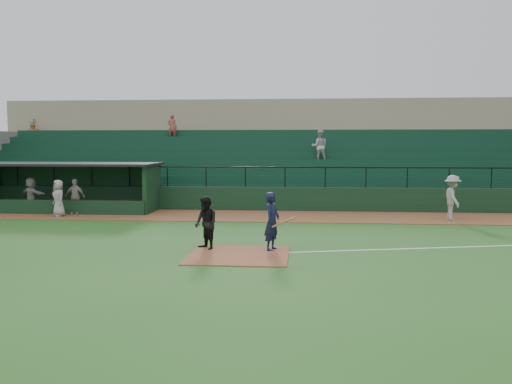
{
  "coord_description": "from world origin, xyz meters",
  "views": [
    {
      "loc": [
        1.95,
        -17.09,
        3.34
      ],
      "look_at": [
        0.0,
        5.0,
        1.4
      ],
      "focal_mm": 38.34,
      "sensor_mm": 36.0,
      "label": 1
    }
  ],
  "objects": [
    {
      "name": "batter_at_plate",
      "position": [
        0.96,
        -0.15,
        0.92
      ],
      "size": [
        1.12,
        0.78,
        1.85
      ],
      "color": "black",
      "rests_on": "ground"
    },
    {
      "name": "warning_track",
      "position": [
        0.0,
        8.0,
        0.01
      ],
      "size": [
        40.0,
        4.0,
        0.03
      ],
      "primitive_type": "cube",
      "color": "brown",
      "rests_on": "ground"
    },
    {
      "name": "dugout_player_a",
      "position": [
        -8.86,
        7.79,
        0.87
      ],
      "size": [
        1.02,
        0.49,
        1.68
      ],
      "primitive_type": "imported",
      "rotation": [
        0.0,
        0.0,
        -0.08
      ],
      "color": "#99958F",
      "rests_on": "warning_track"
    },
    {
      "name": "dugout",
      "position": [
        -9.75,
        9.56,
        1.33
      ],
      "size": [
        8.9,
        3.2,
        2.42
      ],
      "color": "black",
      "rests_on": "ground"
    },
    {
      "name": "runner",
      "position": [
        8.43,
        7.31,
        1.02
      ],
      "size": [
        0.8,
        1.31,
        1.97
      ],
      "primitive_type": "imported",
      "rotation": [
        0.0,
        0.0,
        1.62
      ],
      "color": "#9B9691",
      "rests_on": "warning_track"
    },
    {
      "name": "umpire",
      "position": [
        -1.14,
        -0.16,
        0.85
      ],
      "size": [
        1.02,
        1.04,
        1.69
      ],
      "primitive_type": "imported",
      "rotation": [
        0.0,
        0.0,
        -0.86
      ],
      "color": "black",
      "rests_on": "ground"
    },
    {
      "name": "home_plate_dirt",
      "position": [
        0.0,
        -1.0,
        0.01
      ],
      "size": [
        3.0,
        3.0,
        0.03
      ],
      "primitive_type": "cube",
      "color": "brown",
      "rests_on": "ground"
    },
    {
      "name": "foul_line",
      "position": [
        8.0,
        1.2,
        0.01
      ],
      "size": [
        17.49,
        4.44,
        0.01
      ],
      "primitive_type": "cube",
      "rotation": [
        0.0,
        0.0,
        0.24
      ],
      "color": "white",
      "rests_on": "ground"
    },
    {
      "name": "stadium_structure",
      "position": [
        -0.0,
        16.46,
        2.3
      ],
      "size": [
        38.0,
        13.08,
        6.4
      ],
      "color": "black",
      "rests_on": "ground"
    },
    {
      "name": "ground",
      "position": [
        0.0,
        0.0,
        0.0
      ],
      "size": [
        90.0,
        90.0,
        0.0
      ],
      "primitive_type": "plane",
      "color": "#22521A",
      "rests_on": "ground"
    },
    {
      "name": "dugout_player_c",
      "position": [
        -11.27,
        8.28,
        0.89
      ],
      "size": [
        1.64,
        1.21,
        1.72
      ],
      "primitive_type": "imported",
      "rotation": [
        0.0,
        0.0,
        2.65
      ],
      "color": "gray",
      "rests_on": "warning_track"
    },
    {
      "name": "dugout_player_b",
      "position": [
        -9.31,
        7.0,
        0.87
      ],
      "size": [
        0.96,
        0.96,
        1.69
      ],
      "primitive_type": "imported",
      "rotation": [
        0.0,
        0.0,
        -0.79
      ],
      "color": "#A09C96",
      "rests_on": "warning_track"
    }
  ]
}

